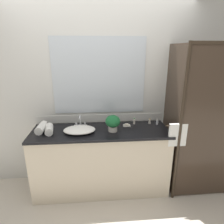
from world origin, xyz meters
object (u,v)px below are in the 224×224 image
rolled_towel_near_edge (41,128)px  rolled_towel_middle (49,129)px  amenity_bottle_conditioner (134,121)px  faucet (80,123)px  amenity_bottle_lotion (157,122)px  sink_basin (79,130)px  soap_dish (127,125)px  amenity_bottle_body_wash (150,121)px  potted_plant (113,122)px

rolled_towel_near_edge → rolled_towel_middle: rolled_towel_near_edge is taller
amenity_bottle_conditioner → faucet: bearing=-177.5°
amenity_bottle_conditioner → amenity_bottle_lotion: bearing=-7.6°
amenity_bottle_conditioner → rolled_towel_near_edge: rolled_towel_near_edge is taller
sink_basin → soap_dish: (0.64, 0.16, -0.02)m
amenity_bottle_body_wash → amenity_bottle_conditioner: bearing=178.9°
sink_basin → potted_plant: 0.44m
faucet → potted_plant: bearing=-23.7°
potted_plant → faucet: bearing=156.3°
sink_basin → amenity_bottle_lotion: bearing=9.5°
soap_dish → amenity_bottle_conditioner: size_ratio=1.14×
soap_dish → amenity_bottle_body_wash: amenity_bottle_body_wash is taller
rolled_towel_middle → amenity_bottle_conditioner: bearing=10.7°
soap_dish → rolled_towel_near_edge: 1.13m
potted_plant → amenity_bottle_body_wash: bearing=21.7°
soap_dish → rolled_towel_middle: 1.03m
soap_dish → amenity_bottle_body_wash: bearing=10.0°
amenity_bottle_lotion → sink_basin: bearing=-170.5°
potted_plant → amenity_bottle_conditioner: potted_plant is taller
potted_plant → soap_dish: bearing=37.1°
amenity_bottle_lotion → amenity_bottle_body_wash: bearing=158.7°
sink_basin → amenity_bottle_conditioner: amenity_bottle_conditioner is taller
potted_plant → amenity_bottle_body_wash: 0.59m
soap_dish → amenity_bottle_lotion: 0.44m
faucet → soap_dish: size_ratio=1.70×
potted_plant → amenity_bottle_body_wash: size_ratio=2.79×
sink_basin → amenity_bottle_conditioner: size_ratio=4.60×
amenity_bottle_lotion → amenity_bottle_conditioner: bearing=172.4°
faucet → amenity_bottle_lotion: size_ratio=2.18×
sink_basin → amenity_bottle_body_wash: 1.00m
rolled_towel_middle → amenity_bottle_body_wash: bearing=8.8°
amenity_bottle_body_wash → potted_plant: bearing=-158.3°
sink_basin → amenity_bottle_body_wash: bearing=12.5°
amenity_bottle_conditioner → rolled_towel_middle: rolled_towel_middle is taller
sink_basin → amenity_bottle_lotion: amenity_bottle_lotion is taller
potted_plant → rolled_towel_middle: bearing=179.5°
sink_basin → faucet: faucet is taller
amenity_bottle_body_wash → amenity_bottle_lotion: same height
soap_dish → rolled_towel_middle: bearing=-171.6°
amenity_bottle_conditioner → rolled_towel_near_edge: bearing=-172.7°
faucet → amenity_bottle_body_wash: faucet is taller
sink_basin → faucet: bearing=90.0°
potted_plant → soap_dish: (0.21, 0.16, -0.11)m
amenity_bottle_lotion → rolled_towel_near_edge: size_ratio=0.30×
amenity_bottle_lotion → rolled_towel_near_edge: 1.57m
rolled_towel_middle → rolled_towel_near_edge: bearing=154.0°
amenity_bottle_conditioner → amenity_bottle_lotion: (0.32, -0.04, -0.01)m
amenity_bottle_body_wash → rolled_towel_near_edge: rolled_towel_near_edge is taller
faucet → rolled_towel_middle: faucet is taller
amenity_bottle_conditioner → soap_dish: bearing=-151.3°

